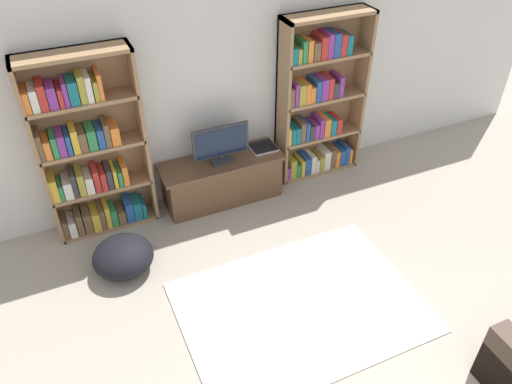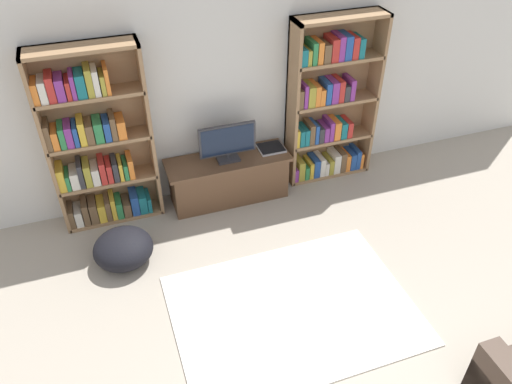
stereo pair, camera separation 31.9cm
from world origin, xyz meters
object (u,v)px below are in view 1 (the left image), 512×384
at_px(bookshelf_right, 317,103).
at_px(tv_stand, 222,180).
at_px(bookshelf_left, 89,153).
at_px(beanbag_ottoman, 123,256).
at_px(laptop, 263,148).
at_px(television, 221,144).

xyz_separation_m(bookshelf_right, tv_stand, (-1.23, -0.11, -0.64)).
distance_m(bookshelf_left, beanbag_ottoman, 1.06).
bearing_deg(laptop, beanbag_ottoman, -159.05).
distance_m(bookshelf_right, beanbag_ottoman, 2.71).
distance_m(bookshelf_right, laptop, 0.81).
bearing_deg(bookshelf_left, tv_stand, -5.00).
xyz_separation_m(bookshelf_left, tv_stand, (1.32, -0.12, -0.64)).
xyz_separation_m(bookshelf_left, laptop, (1.83, -0.08, -0.36)).
relative_size(bookshelf_left, tv_stand, 1.41).
relative_size(bookshelf_right, beanbag_ottoman, 3.33).
bearing_deg(beanbag_ottoman, television, 26.46).
xyz_separation_m(bookshelf_right, beanbag_ottoman, (-2.49, -0.76, -0.74)).
xyz_separation_m(bookshelf_left, television, (1.32, -0.13, -0.15)).
distance_m(bookshelf_left, bookshelf_right, 2.55).
relative_size(bookshelf_left, laptop, 6.71).
bearing_deg(laptop, bookshelf_right, 6.51).
distance_m(bookshelf_left, television, 1.33).
bearing_deg(beanbag_ottoman, tv_stand, 27.17).
xyz_separation_m(television, laptop, (0.52, 0.05, -0.21)).
xyz_separation_m(bookshelf_right, laptop, (-0.71, -0.08, -0.37)).
bearing_deg(bookshelf_left, television, -5.86).
relative_size(bookshelf_left, bookshelf_right, 1.00).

